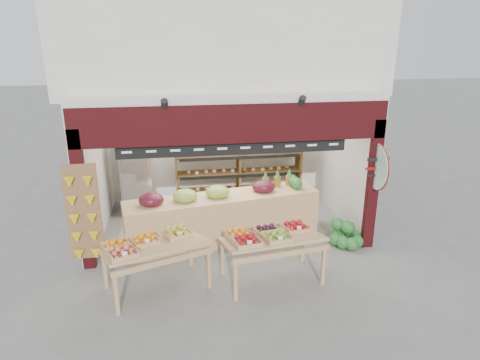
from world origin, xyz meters
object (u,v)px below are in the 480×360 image
object	(u,v)px
back_shelving	(239,157)
watermelon_pile	(346,236)
mid_counter	(222,217)
display_table_left	(147,246)
display_table_right	(268,237)
refrigerator	(136,175)
cardboard_stack	(165,214)

from	to	relation	value
back_shelving	watermelon_pile	distance (m)	3.40
mid_counter	watermelon_pile	size ratio (longest dim) A/B	5.61
mid_counter	display_table_left	bearing A→B (deg)	-132.07
display_table_left	display_table_right	distance (m)	2.05
back_shelving	display_table_left	world-z (taller)	back_shelving
back_shelving	refrigerator	size ratio (longest dim) A/B	1.71
mid_counter	refrigerator	bearing A→B (deg)	134.35
display_table_left	back_shelving	bearing A→B (deg)	60.15
display_table_left	cardboard_stack	bearing A→B (deg)	85.10
back_shelving	display_table_left	xyz separation A→B (m)	(-2.10, -3.66, -0.41)
cardboard_stack	display_table_right	xyz separation A→B (m)	(1.83, -2.68, 0.60)
display_table_right	watermelon_pile	bearing A→B (deg)	28.77
back_shelving	cardboard_stack	size ratio (longest dim) A/B	3.17
mid_counter	watermelon_pile	xyz separation A→B (m)	(2.50, -0.59, -0.35)
mid_counter	display_table_right	bearing A→B (deg)	-69.49
watermelon_pile	display_table_right	bearing A→B (deg)	-151.23
refrigerator	mid_counter	xyz separation A→B (m)	(1.87, -1.91, -0.38)
cardboard_stack	display_table_right	bearing A→B (deg)	-55.72
refrigerator	cardboard_stack	bearing A→B (deg)	-56.76
mid_counter	display_table_left	world-z (taller)	mid_counter
cardboard_stack	display_table_left	size ratio (longest dim) A/B	0.53
mid_counter	watermelon_pile	bearing A→B (deg)	-13.34
mid_counter	display_table_right	size ratio (longest dim) A/B	2.25
display_table_left	watermelon_pile	world-z (taller)	display_table_left
refrigerator	watermelon_pile	world-z (taller)	refrigerator
back_shelving	display_table_right	bearing A→B (deg)	-90.75
watermelon_pile	mid_counter	bearing A→B (deg)	166.66
display_table_right	watermelon_pile	xyz separation A→B (m)	(1.89, 1.04, -0.64)
back_shelving	mid_counter	world-z (taller)	back_shelving
mid_counter	display_table_left	distance (m)	2.17
back_shelving	display_table_left	size ratio (longest dim) A/B	1.67
display_table_left	watermelon_pile	xyz separation A→B (m)	(3.95, 1.00, -0.62)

